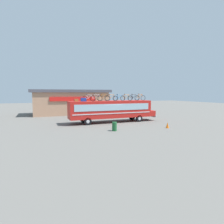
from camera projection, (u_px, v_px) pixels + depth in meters
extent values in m
plane|color=#605E59|center=(111.00, 122.00, 25.73)|extent=(120.00, 120.00, 0.00)
cube|color=red|center=(111.00, 109.00, 25.55)|extent=(11.28, 2.36, 2.26)
cube|color=red|center=(149.00, 113.00, 27.90)|extent=(0.90, 2.17, 0.77)
cube|color=#99B7C6|center=(114.00, 107.00, 24.41)|extent=(10.38, 0.04, 0.86)
cube|color=#99B7C6|center=(108.00, 106.00, 26.62)|extent=(10.38, 0.04, 0.86)
cube|color=silver|center=(114.00, 113.00, 24.49)|extent=(10.83, 0.03, 0.12)
cube|color=silver|center=(108.00, 112.00, 26.70)|extent=(10.83, 0.03, 0.12)
cube|color=silver|center=(152.00, 116.00, 28.14)|extent=(0.16, 2.24, 0.24)
cylinder|color=black|center=(139.00, 118.00, 26.16)|extent=(0.93, 0.28, 0.93)
cylinder|color=silver|center=(139.00, 118.00, 26.16)|extent=(0.42, 0.30, 0.42)
cylinder|color=black|center=(132.00, 117.00, 28.08)|extent=(0.93, 0.28, 0.93)
cylinder|color=silver|center=(132.00, 117.00, 28.08)|extent=(0.42, 0.30, 0.42)
cylinder|color=black|center=(88.00, 121.00, 23.42)|extent=(0.93, 0.28, 0.93)
cylinder|color=silver|center=(88.00, 121.00, 23.42)|extent=(0.42, 0.30, 0.42)
cylinder|color=black|center=(84.00, 119.00, 25.34)|extent=(0.93, 0.28, 0.93)
cylinder|color=silver|center=(84.00, 119.00, 25.34)|extent=(0.42, 0.30, 0.42)
cube|color=olive|center=(76.00, 100.00, 23.78)|extent=(0.45, 0.36, 0.30)
cube|color=#193899|center=(83.00, 100.00, 23.72)|extent=(0.67, 0.34, 0.44)
torus|color=black|center=(85.00, 99.00, 23.71)|extent=(0.68, 0.04, 0.68)
torus|color=black|center=(93.00, 99.00, 24.11)|extent=(0.68, 0.04, 0.68)
cylinder|color=white|center=(87.00, 97.00, 23.80)|extent=(0.20, 0.04, 0.48)
cylinder|color=white|center=(90.00, 97.00, 23.92)|extent=(0.49, 0.04, 0.47)
cylinder|color=white|center=(89.00, 95.00, 23.87)|extent=(0.64, 0.04, 0.07)
cylinder|color=white|center=(87.00, 99.00, 23.78)|extent=(0.41, 0.03, 0.05)
cylinder|color=white|center=(86.00, 97.00, 23.73)|extent=(0.26, 0.03, 0.50)
cylinder|color=white|center=(92.00, 97.00, 24.05)|extent=(0.22, 0.03, 0.47)
cylinder|color=silver|center=(92.00, 95.00, 23.98)|extent=(0.03, 0.44, 0.03)
ellipsoid|color=black|center=(87.00, 94.00, 23.74)|extent=(0.20, 0.08, 0.06)
torus|color=black|center=(93.00, 98.00, 24.56)|extent=(0.74, 0.04, 0.74)
torus|color=black|center=(100.00, 98.00, 24.97)|extent=(0.74, 0.04, 0.74)
cylinder|color=white|center=(95.00, 96.00, 24.66)|extent=(0.21, 0.04, 0.53)
cylinder|color=white|center=(97.00, 96.00, 24.78)|extent=(0.50, 0.04, 0.51)
cylinder|color=white|center=(97.00, 94.00, 24.72)|extent=(0.65, 0.04, 0.07)
cylinder|color=white|center=(94.00, 98.00, 24.64)|extent=(0.41, 0.03, 0.05)
cylinder|color=white|center=(93.00, 96.00, 24.58)|extent=(0.27, 0.03, 0.55)
cylinder|color=white|center=(100.00, 96.00, 24.91)|extent=(0.23, 0.03, 0.51)
cylinder|color=silver|center=(99.00, 94.00, 24.84)|extent=(0.03, 0.44, 0.03)
ellipsoid|color=black|center=(94.00, 94.00, 24.59)|extent=(0.20, 0.08, 0.06)
torus|color=black|center=(99.00, 98.00, 25.17)|extent=(0.74, 0.04, 0.74)
torus|color=black|center=(107.00, 98.00, 25.57)|extent=(0.74, 0.04, 0.74)
cylinder|color=orange|center=(102.00, 96.00, 25.26)|extent=(0.21, 0.04, 0.53)
cylinder|color=orange|center=(104.00, 96.00, 25.38)|extent=(0.50, 0.04, 0.51)
cylinder|color=orange|center=(103.00, 94.00, 25.32)|extent=(0.64, 0.04, 0.07)
cylinder|color=orange|center=(101.00, 98.00, 25.24)|extent=(0.41, 0.03, 0.05)
cylinder|color=orange|center=(100.00, 96.00, 25.19)|extent=(0.26, 0.03, 0.55)
cylinder|color=orange|center=(106.00, 96.00, 25.51)|extent=(0.22, 0.03, 0.52)
cylinder|color=silver|center=(106.00, 94.00, 25.44)|extent=(0.03, 0.44, 0.03)
ellipsoid|color=black|center=(101.00, 94.00, 25.20)|extent=(0.20, 0.08, 0.06)
torus|color=black|center=(108.00, 98.00, 25.23)|extent=(0.68, 0.04, 0.68)
torus|color=black|center=(115.00, 98.00, 25.63)|extent=(0.68, 0.04, 0.68)
cylinder|color=orange|center=(110.00, 96.00, 25.32)|extent=(0.21, 0.04, 0.49)
cylinder|color=orange|center=(112.00, 97.00, 25.45)|extent=(0.50, 0.04, 0.47)
cylinder|color=orange|center=(112.00, 95.00, 25.39)|extent=(0.65, 0.04, 0.07)
cylinder|color=orange|center=(109.00, 98.00, 25.30)|extent=(0.41, 0.03, 0.05)
cylinder|color=orange|center=(109.00, 97.00, 25.25)|extent=(0.26, 0.03, 0.51)
cylinder|color=orange|center=(114.00, 97.00, 25.57)|extent=(0.22, 0.03, 0.47)
cylinder|color=silver|center=(114.00, 95.00, 25.51)|extent=(0.03, 0.44, 0.03)
ellipsoid|color=black|center=(109.00, 94.00, 25.26)|extent=(0.20, 0.08, 0.06)
torus|color=black|center=(116.00, 98.00, 25.50)|extent=(0.67, 0.04, 0.67)
torus|color=black|center=(123.00, 98.00, 25.89)|extent=(0.67, 0.04, 0.67)
cylinder|color=#197FDB|center=(118.00, 96.00, 25.59)|extent=(0.20, 0.04, 0.47)
cylinder|color=#197FDB|center=(120.00, 97.00, 25.71)|extent=(0.48, 0.04, 0.46)
cylinder|color=#197FDB|center=(119.00, 95.00, 25.66)|extent=(0.62, 0.04, 0.07)
cylinder|color=#197FDB|center=(117.00, 98.00, 25.58)|extent=(0.40, 0.03, 0.05)
cylinder|color=#197FDB|center=(116.00, 97.00, 25.52)|extent=(0.25, 0.03, 0.49)
cylinder|color=#197FDB|center=(122.00, 97.00, 25.83)|extent=(0.22, 0.03, 0.46)
cylinder|color=silver|center=(121.00, 95.00, 25.77)|extent=(0.03, 0.44, 0.03)
ellipsoid|color=black|center=(117.00, 94.00, 25.54)|extent=(0.20, 0.08, 0.06)
torus|color=black|center=(123.00, 98.00, 25.80)|extent=(0.70, 0.04, 0.70)
torus|color=black|center=(130.00, 98.00, 26.21)|extent=(0.70, 0.04, 0.70)
cylinder|color=orange|center=(125.00, 96.00, 25.89)|extent=(0.21, 0.04, 0.50)
cylinder|color=orange|center=(127.00, 96.00, 26.02)|extent=(0.51, 0.04, 0.48)
cylinder|color=orange|center=(127.00, 95.00, 25.96)|extent=(0.66, 0.04, 0.07)
cylinder|color=orange|center=(124.00, 98.00, 25.87)|extent=(0.42, 0.03, 0.05)
cylinder|color=orange|center=(124.00, 96.00, 25.82)|extent=(0.27, 0.03, 0.52)
cylinder|color=orange|center=(129.00, 96.00, 26.15)|extent=(0.23, 0.03, 0.49)
cylinder|color=silver|center=(129.00, 94.00, 26.08)|extent=(0.03, 0.44, 0.03)
ellipsoid|color=black|center=(124.00, 94.00, 25.83)|extent=(0.20, 0.08, 0.06)
torus|color=black|center=(130.00, 98.00, 26.19)|extent=(0.70, 0.04, 0.70)
torus|color=black|center=(137.00, 98.00, 26.57)|extent=(0.70, 0.04, 0.70)
cylinder|color=black|center=(132.00, 96.00, 26.28)|extent=(0.20, 0.04, 0.50)
cylinder|color=black|center=(134.00, 96.00, 26.39)|extent=(0.48, 0.04, 0.48)
cylinder|color=black|center=(134.00, 95.00, 26.34)|extent=(0.62, 0.04, 0.07)
cylinder|color=black|center=(132.00, 98.00, 26.26)|extent=(0.39, 0.03, 0.05)
cylinder|color=black|center=(131.00, 96.00, 26.21)|extent=(0.25, 0.03, 0.52)
cylinder|color=black|center=(136.00, 96.00, 26.51)|extent=(0.22, 0.03, 0.49)
cylinder|color=silver|center=(136.00, 94.00, 26.45)|extent=(0.03, 0.44, 0.03)
ellipsoid|color=black|center=(132.00, 94.00, 26.22)|extent=(0.20, 0.08, 0.06)
torus|color=black|center=(137.00, 98.00, 26.56)|extent=(0.73, 0.04, 0.73)
torus|color=black|center=(143.00, 98.00, 26.93)|extent=(0.73, 0.04, 0.73)
cylinder|color=orange|center=(139.00, 96.00, 26.65)|extent=(0.19, 0.04, 0.52)
cylinder|color=orange|center=(141.00, 96.00, 26.76)|extent=(0.46, 0.04, 0.50)
cylinder|color=orange|center=(140.00, 94.00, 26.70)|extent=(0.59, 0.04, 0.07)
cylinder|color=orange|center=(138.00, 98.00, 26.63)|extent=(0.37, 0.03, 0.05)
cylinder|color=orange|center=(138.00, 96.00, 26.58)|extent=(0.24, 0.03, 0.54)
cylinder|color=orange|center=(143.00, 96.00, 26.87)|extent=(0.21, 0.03, 0.51)
cylinder|color=silver|center=(142.00, 94.00, 26.81)|extent=(0.03, 0.44, 0.03)
ellipsoid|color=black|center=(138.00, 94.00, 26.59)|extent=(0.20, 0.08, 0.06)
cube|color=tan|center=(71.00, 103.00, 36.08)|extent=(13.38, 6.24, 4.10)
cube|color=#4C4C56|center=(70.00, 91.00, 35.85)|extent=(14.45, 6.74, 0.50)
cube|color=red|center=(74.00, 99.00, 33.02)|extent=(8.03, 0.16, 0.70)
cylinder|color=#1E592D|center=(114.00, 126.00, 19.80)|extent=(0.50, 0.50, 0.94)
cone|color=orange|center=(167.00, 125.00, 21.43)|extent=(0.34, 0.34, 0.66)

